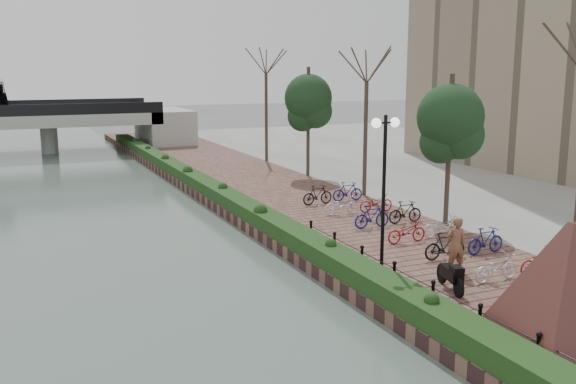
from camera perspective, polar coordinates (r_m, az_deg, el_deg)
ground at (r=17.89m, az=10.88°, el=-13.14°), size 220.00×220.00×0.00m
promenade at (r=34.36m, az=-0.26°, el=-0.76°), size 8.00×75.00×0.50m
inland_pavement at (r=43.23m, az=19.55°, el=1.04°), size 24.00×75.00×0.50m
hedge at (r=35.40m, az=-6.95°, el=0.42°), size 1.10×56.00×0.60m
chain_fence at (r=19.85m, az=11.02°, el=-8.03°), size 0.10×14.10×0.70m
granite_monument at (r=17.24m, az=23.75°, el=-7.47°), size 5.85×5.85×3.10m
lamppost at (r=21.10m, az=8.57°, el=2.71°), size 1.02×0.32×5.26m
motorcycle at (r=20.51m, az=14.22°, el=-7.08°), size 0.92×1.71×1.02m
pedestrian at (r=22.18m, az=14.68°, el=-4.55°), size 0.76×0.58×1.89m
bicycle_parking at (r=27.07m, az=10.51°, el=-2.60°), size 2.40×14.69×1.00m
street_trees at (r=31.53m, az=9.99°, el=4.34°), size 3.20×37.12×6.80m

